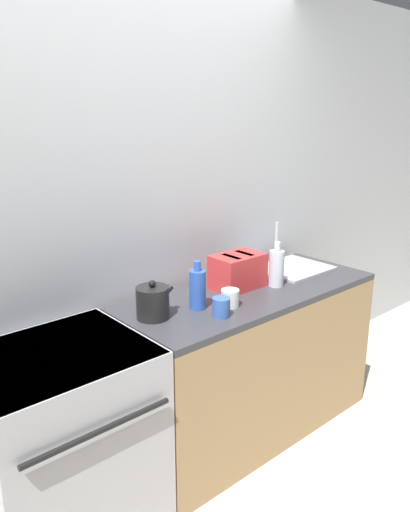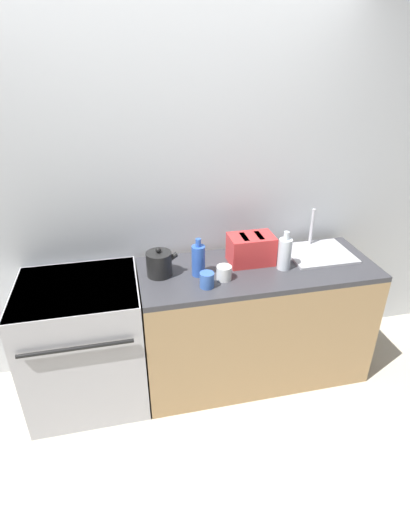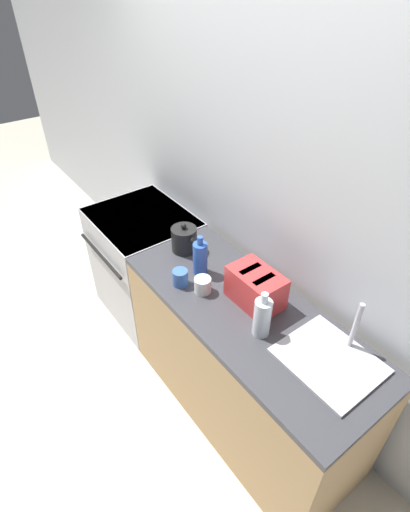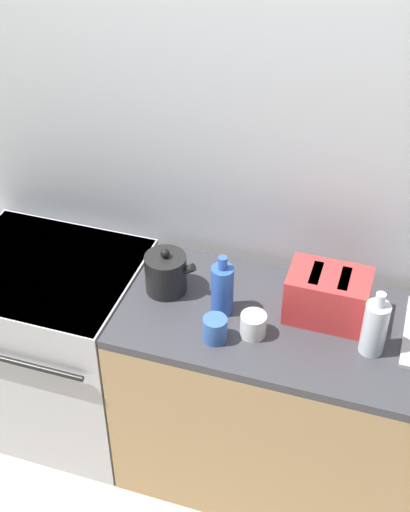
{
  "view_description": "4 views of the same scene",
  "coord_description": "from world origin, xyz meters",
  "px_view_note": "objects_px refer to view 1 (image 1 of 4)",
  "views": [
    {
      "loc": [
        -1.37,
        -1.5,
        1.85
      ],
      "look_at": [
        0.29,
        0.39,
        1.11
      ],
      "focal_mm": 35.0,
      "sensor_mm": 36.0,
      "label": 1
    },
    {
      "loc": [
        -0.28,
        -1.85,
        2.15
      ],
      "look_at": [
        0.2,
        0.34,
        0.98
      ],
      "focal_mm": 28.0,
      "sensor_mm": 36.0,
      "label": 2
    },
    {
      "loc": [
        1.62,
        -0.76,
        2.38
      ],
      "look_at": [
        0.17,
        0.31,
        1.0
      ],
      "focal_mm": 28.0,
      "sensor_mm": 36.0,
      "label": 3
    },
    {
      "loc": [
        0.7,
        -1.6,
        2.68
      ],
      "look_at": [
        0.06,
        0.37,
        1.06
      ],
      "focal_mm": 50.0,
      "sensor_mm": 36.0,
      "label": 4
    }
  ],
  "objects_px": {
    "bottle_blue": "(198,289)",
    "cup_white": "(230,298)",
    "cup_blue": "(221,307)",
    "bottle_clear": "(276,268)",
    "toaster": "(238,271)",
    "kettle": "(153,302)",
    "stove": "(64,441)"
  },
  "relations": [
    {
      "from": "kettle",
      "to": "cup_blue",
      "type": "height_order",
      "value": "kettle"
    },
    {
      "from": "stove",
      "to": "kettle",
      "type": "distance_m",
      "value": 0.73
    },
    {
      "from": "stove",
      "to": "cup_white",
      "type": "distance_m",
      "value": 1.02
    },
    {
      "from": "toaster",
      "to": "cup_white",
      "type": "height_order",
      "value": "toaster"
    },
    {
      "from": "bottle_blue",
      "to": "cup_blue",
      "type": "xyz_separation_m",
      "value": [
        0.02,
        -0.15,
        -0.06
      ]
    },
    {
      "from": "stove",
      "to": "cup_blue",
      "type": "relative_size",
      "value": 9.22
    },
    {
      "from": "stove",
      "to": "toaster",
      "type": "distance_m",
      "value": 1.24
    },
    {
      "from": "bottle_blue",
      "to": "cup_blue",
      "type": "distance_m",
      "value": 0.16
    },
    {
      "from": "bottle_blue",
      "to": "bottle_clear",
      "type": "distance_m",
      "value": 0.56
    },
    {
      "from": "stove",
      "to": "toaster",
      "type": "height_order",
      "value": "toaster"
    },
    {
      "from": "bottle_blue",
      "to": "cup_blue",
      "type": "bearing_deg",
      "value": -82.5
    },
    {
      "from": "bottle_clear",
      "to": "cup_blue",
      "type": "xyz_separation_m",
      "value": [
        -0.54,
        -0.12,
        -0.06
      ]
    },
    {
      "from": "bottle_blue",
      "to": "cup_white",
      "type": "bearing_deg",
      "value": -31.57
    },
    {
      "from": "bottle_clear",
      "to": "toaster",
      "type": "bearing_deg",
      "value": 145.5
    },
    {
      "from": "toaster",
      "to": "bottle_clear",
      "type": "distance_m",
      "value": 0.22
    },
    {
      "from": "stove",
      "to": "bottle_blue",
      "type": "distance_m",
      "value": 0.92
    },
    {
      "from": "cup_white",
      "to": "cup_blue",
      "type": "relative_size",
      "value": 0.98
    },
    {
      "from": "toaster",
      "to": "cup_blue",
      "type": "xyz_separation_m",
      "value": [
        -0.35,
        -0.24,
        -0.05
      ]
    },
    {
      "from": "cup_blue",
      "to": "stove",
      "type": "bearing_deg",
      "value": 167.23
    },
    {
      "from": "kettle",
      "to": "cup_blue",
      "type": "xyz_separation_m",
      "value": [
        0.26,
        -0.2,
        -0.03
      ]
    },
    {
      "from": "toaster",
      "to": "bottle_clear",
      "type": "xyz_separation_m",
      "value": [
        0.18,
        -0.13,
        0.01
      ]
    },
    {
      "from": "kettle",
      "to": "bottle_clear",
      "type": "relative_size",
      "value": 0.78
    },
    {
      "from": "kettle",
      "to": "cup_white",
      "type": "xyz_separation_m",
      "value": [
        0.38,
        -0.14,
        -0.04
      ]
    },
    {
      "from": "stove",
      "to": "bottle_clear",
      "type": "relative_size",
      "value": 3.4
    },
    {
      "from": "bottle_clear",
      "to": "cup_white",
      "type": "relative_size",
      "value": 2.76
    },
    {
      "from": "stove",
      "to": "bottle_clear",
      "type": "height_order",
      "value": "bottle_clear"
    },
    {
      "from": "stove",
      "to": "bottle_clear",
      "type": "bearing_deg",
      "value": -2.62
    },
    {
      "from": "cup_blue",
      "to": "toaster",
      "type": "bearing_deg",
      "value": 34.45
    },
    {
      "from": "stove",
      "to": "toaster",
      "type": "relative_size",
      "value": 3.0
    },
    {
      "from": "toaster",
      "to": "bottle_blue",
      "type": "distance_m",
      "value": 0.38
    },
    {
      "from": "bottle_blue",
      "to": "cup_white",
      "type": "relative_size",
      "value": 2.67
    },
    {
      "from": "bottle_blue",
      "to": "cup_white",
      "type": "xyz_separation_m",
      "value": [
        0.14,
        -0.09,
        -0.06
      ]
    }
  ]
}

